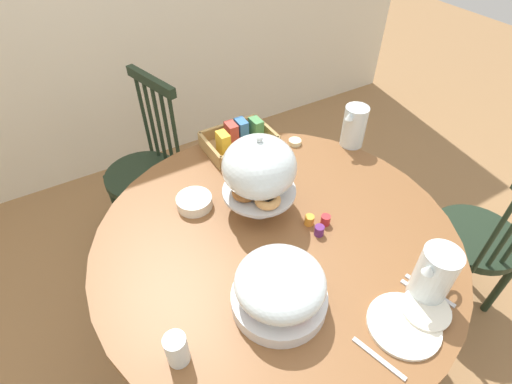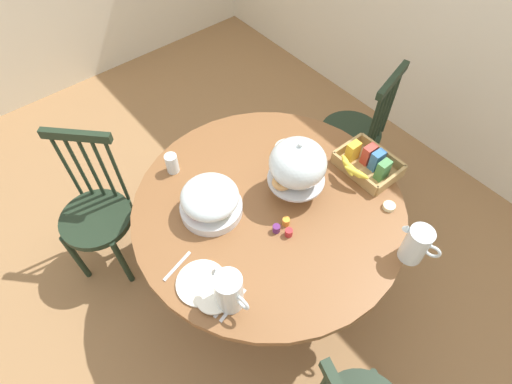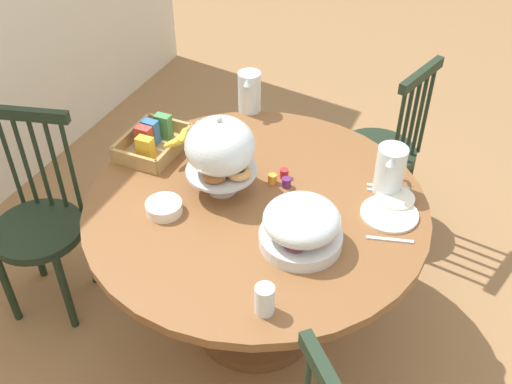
{
  "view_description": "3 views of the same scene",
  "coord_description": "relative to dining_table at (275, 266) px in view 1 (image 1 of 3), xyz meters",
  "views": [
    {
      "loc": [
        -0.41,
        -0.68,
        1.84
      ],
      "look_at": [
        0.14,
        0.25,
        0.84
      ],
      "focal_mm": 27.62,
      "sensor_mm": 36.0,
      "label": 1
    },
    {
      "loc": [
        1.01,
        -0.7,
        2.38
      ],
      "look_at": [
        0.04,
        0.1,
        0.74
      ],
      "focal_mm": 28.8,
      "sensor_mm": 36.0,
      "label": 2
    },
    {
      "loc": [
        -1.49,
        -0.62,
        2.24
      ],
      "look_at": [
        0.14,
        0.1,
        0.79
      ],
      "focal_mm": 41.89,
      "sensor_mm": 36.0,
      "label": 3
    }
  ],
  "objects": [
    {
      "name": "butter_dish",
      "position": [
        0.39,
        0.44,
        0.2
      ],
      "size": [
        0.06,
        0.06,
        0.02
      ],
      "primitive_type": "cylinder",
      "color": "beige",
      "rests_on": "dining_table"
    },
    {
      "name": "dining_table",
      "position": [
        0.0,
        0.0,
        0.0
      ],
      "size": [
        1.34,
        1.34,
        0.74
      ],
      "color": "brown",
      "rests_on": "ground_plane"
    },
    {
      "name": "jam_jar_apricot",
      "position": [
        0.14,
        -0.01,
        0.21
      ],
      "size": [
        0.04,
        0.04,
        0.04
      ],
      "primitive_type": "cylinder",
      "color": "orange",
      "rests_on": "dining_table"
    },
    {
      "name": "drinking_glass",
      "position": [
        -0.48,
        -0.24,
        0.24
      ],
      "size": [
        0.06,
        0.06,
        0.11
      ],
      "primitive_type": "cylinder",
      "color": "silver",
      "rests_on": "dining_table"
    },
    {
      "name": "windsor_chair_near_window",
      "position": [
        -0.23,
        0.95,
        -0.1
      ],
      "size": [
        0.42,
        0.42,
        0.97
      ],
      "color": "#1E2D1E",
      "rests_on": "ground_plane"
    },
    {
      "name": "soup_spoon",
      "position": [
        -0.0,
        -0.53,
        0.19
      ],
      "size": [
        0.06,
        0.17,
        0.01
      ],
      "primitive_type": "cube",
      "rotation": [
        0.0,
        0.0,
        4.98
      ],
      "color": "silver",
      "rests_on": "dining_table"
    },
    {
      "name": "milk_pitcher",
      "position": [
        0.28,
        -0.45,
        0.28
      ],
      "size": [
        0.2,
        0.12,
        0.2
      ],
      "color": "silver",
      "rests_on": "dining_table"
    },
    {
      "name": "cereal_basket",
      "position": [
        0.15,
        0.54,
        0.23
      ],
      "size": [
        0.32,
        0.3,
        0.12
      ],
      "color": "tan",
      "rests_on": "dining_table"
    },
    {
      "name": "table_knife",
      "position": [
        0.27,
        -0.46,
        0.19
      ],
      "size": [
        0.06,
        0.17,
        0.01
      ],
      "primitive_type": "cube",
      "rotation": [
        0.0,
        0.0,
        4.98
      ],
      "color": "silver",
      "rests_on": "dining_table"
    },
    {
      "name": "orange_juice_pitcher",
      "position": [
        0.62,
        0.3,
        0.27
      ],
      "size": [
        0.19,
        0.11,
        0.2
      ],
      "color": "silver",
      "rests_on": "dining_table"
    },
    {
      "name": "cereal_bowl",
      "position": [
        -0.2,
        0.3,
        0.21
      ],
      "size": [
        0.14,
        0.14,
        0.04
      ],
      "primitive_type": "cylinder",
      "color": "white",
      "rests_on": "dining_table"
    },
    {
      "name": "windsor_chair_facing_door",
      "position": [
        0.93,
        -0.3,
        -0.1
      ],
      "size": [
        0.42,
        0.42,
        0.97
      ],
      "color": "#1E2D1E",
      "rests_on": "ground_plane"
    },
    {
      "name": "dinner_fork",
      "position": [
        0.3,
        -0.45,
        0.19
      ],
      "size": [
        0.06,
        0.17,
        0.01
      ],
      "primitive_type": "cube",
      "rotation": [
        0.0,
        0.0,
        4.98
      ],
      "color": "silver",
      "rests_on": "dining_table"
    },
    {
      "name": "pastry_stand_with_dome",
      "position": [
        0.02,
        0.16,
        0.38
      ],
      "size": [
        0.28,
        0.28,
        0.34
      ],
      "color": "silver",
      "rests_on": "dining_table"
    },
    {
      "name": "jam_jar_strawberry",
      "position": [
        0.19,
        -0.04,
        0.21
      ],
      "size": [
        0.04,
        0.04,
        0.04
      ],
      "primitive_type": "cylinder",
      "color": "#B7282D",
      "rests_on": "dining_table"
    },
    {
      "name": "jam_jar_grape",
      "position": [
        0.14,
        -0.07,
        0.21
      ],
      "size": [
        0.04,
        0.04,
        0.04
      ],
      "primitive_type": "cylinder",
      "color": "#5B2366",
      "rests_on": "dining_table"
    },
    {
      "name": "fruit_platter_covered",
      "position": [
        -0.15,
        -0.24,
        0.27
      ],
      "size": [
        0.3,
        0.3,
        0.18
      ],
      "color": "silver",
      "rests_on": "dining_table"
    },
    {
      "name": "china_plate_large",
      "position": [
        0.13,
        -0.49,
        0.19
      ],
      "size": [
        0.22,
        0.22,
        0.01
      ],
      "primitive_type": "cylinder",
      "color": "white",
      "rests_on": "dining_table"
    },
    {
      "name": "ground_plane",
      "position": [
        -0.14,
        -0.1,
        -0.55
      ],
      "size": [
        10.0,
        10.0,
        0.0
      ],
      "primitive_type": "plane",
      "color": "#997047"
    },
    {
      "name": "china_plate_small",
      "position": [
        0.22,
        -0.5,
        0.2
      ],
      "size": [
        0.15,
        0.15,
        0.01
      ],
      "primitive_type": "cylinder",
      "color": "white",
      "rests_on": "china_plate_large"
    }
  ]
}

